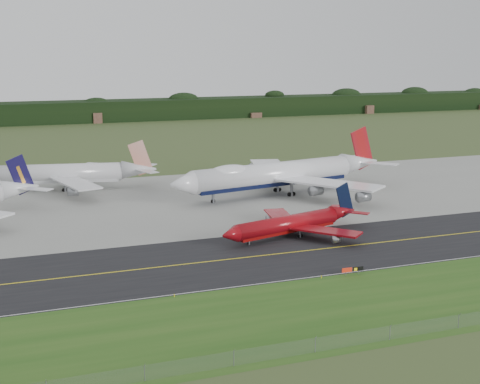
% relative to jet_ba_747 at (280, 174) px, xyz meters
% --- Properties ---
extents(ground, '(600.00, 600.00, 0.00)m').
position_rel_jet_ba_747_xyz_m(ground, '(-18.81, -49.18, -6.15)').
color(ground, '#3B4C23').
rests_on(ground, ground).
extents(grass_verge, '(400.00, 30.00, 0.01)m').
position_rel_jet_ba_747_xyz_m(grass_verge, '(-18.81, -84.18, -6.15)').
color(grass_verge, '#244F17').
rests_on(grass_verge, ground).
extents(taxiway, '(400.00, 32.00, 0.02)m').
position_rel_jet_ba_747_xyz_m(taxiway, '(-18.81, -53.18, -6.14)').
color(taxiway, black).
rests_on(taxiway, ground).
extents(apron, '(400.00, 78.00, 0.01)m').
position_rel_jet_ba_747_xyz_m(apron, '(-18.81, 1.82, -6.15)').
color(apron, gray).
rests_on(apron, ground).
extents(taxiway_centreline, '(400.00, 0.40, 0.00)m').
position_rel_jet_ba_747_xyz_m(taxiway_centreline, '(-18.81, -53.18, -6.12)').
color(taxiway_centreline, yellow).
rests_on(taxiway_centreline, taxiway).
extents(taxiway_edge_line, '(400.00, 0.25, 0.00)m').
position_rel_jet_ba_747_xyz_m(taxiway_edge_line, '(-18.81, -68.68, -6.12)').
color(taxiway_edge_line, silver).
rests_on(taxiway_edge_line, taxiway).
extents(perimeter_fence, '(320.00, 0.10, 320.00)m').
position_rel_jet_ba_747_xyz_m(perimeter_fence, '(-18.81, -97.18, -5.05)').
color(perimeter_fence, slate).
rests_on(perimeter_fence, ground).
extents(horizon_treeline, '(700.00, 25.00, 12.00)m').
position_rel_jet_ba_747_xyz_m(horizon_treeline, '(-18.81, 224.58, -0.68)').
color(horizon_treeline, black).
rests_on(horizon_treeline, ground).
extents(jet_ba_747, '(71.62, 58.53, 18.08)m').
position_rel_jet_ba_747_xyz_m(jet_ba_747, '(0.00, 0.00, 0.00)').
color(jet_ba_747, white).
rests_on(jet_ba_747, ground).
extents(jet_red_737, '(37.96, 30.27, 10.41)m').
position_rel_jet_ba_747_xyz_m(jet_red_737, '(-14.58, -41.44, -3.28)').
color(jet_red_737, maroon).
rests_on(jet_red_737, ground).
extents(jet_star_tail, '(55.02, 45.40, 14.56)m').
position_rel_jet_ba_747_xyz_m(jet_star_tail, '(-57.96, 28.64, -1.30)').
color(jet_star_tail, silver).
rests_on(jet_star_tail, ground).
extents(taxiway_sign, '(4.37, 0.32, 1.46)m').
position_rel_jet_ba_747_xyz_m(taxiway_sign, '(-15.60, -70.04, -5.13)').
color(taxiway_sign, slate).
rests_on(taxiway_sign, ground).
extents(edge_marker_left, '(0.16, 0.16, 0.50)m').
position_rel_jet_ba_747_xyz_m(edge_marker_left, '(-49.80, -69.68, -5.90)').
color(edge_marker_left, yellow).
rests_on(edge_marker_left, ground).
extents(edge_marker_center, '(0.16, 0.16, 0.50)m').
position_rel_jet_ba_747_xyz_m(edge_marker_center, '(-21.89, -69.68, -5.90)').
color(edge_marker_center, yellow).
rests_on(edge_marker_center, ground).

